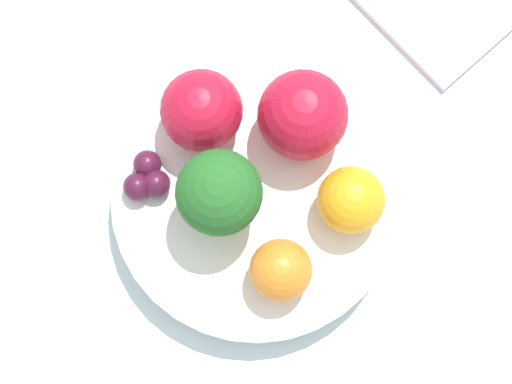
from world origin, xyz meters
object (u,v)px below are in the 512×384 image
Objects in this scene: bowl at (256,199)px; broccoli at (219,193)px; orange_front at (281,270)px; apple_red at (201,111)px; orange_back at (351,200)px; grape_cluster at (147,178)px; apple_green at (303,115)px.

broccoli is at bearing -17.94° from bowl.
orange_front is at bearing 95.15° from broccoli.
bowl is 3.58× the size of apple_red.
orange_back reaches higher than orange_front.
orange_back is at bearing -170.43° from orange_front.
bowl is 0.08m from grape_cluster.
bowl is 2.82× the size of broccoli.
bowl is at bearing 21.94° from apple_green.
grape_cluster is at bearing -42.55° from bowl.
apple_green is 1.78× the size of grape_cluster.
apple_red is at bearing -98.55° from orange_front.
orange_back is at bearing 113.93° from apple_red.
apple_green reaches higher than orange_back.
orange_front is at bearing 71.41° from bowl.
bowl is 5.83× the size of grape_cluster.
broccoli is 1.71× the size of orange_front.
apple_red is at bearing -38.19° from apple_green.
broccoli is 1.56× the size of orange_back.
bowl is at bearing -42.46° from orange_back.
orange_front is (0.02, 0.12, -0.01)m from apple_red.
bowl is 0.07m from orange_back.
apple_green is 0.11m from grape_cluster.
apple_green is at bearing -133.47° from orange_front.
broccoli is 0.06m from orange_front.
grape_cluster is (0.04, -0.10, -0.01)m from orange_front.
orange_back is (-0.07, 0.05, -0.02)m from broccoli.
broccoli is 0.06m from grape_cluster.
orange_front is 1.21× the size of grape_cluster.
bowl is at bearing 162.06° from broccoli.
apple_red reaches higher than orange_back.
broccoli is (0.02, -0.01, 0.06)m from bowl.
apple_red is 0.07m from apple_green.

